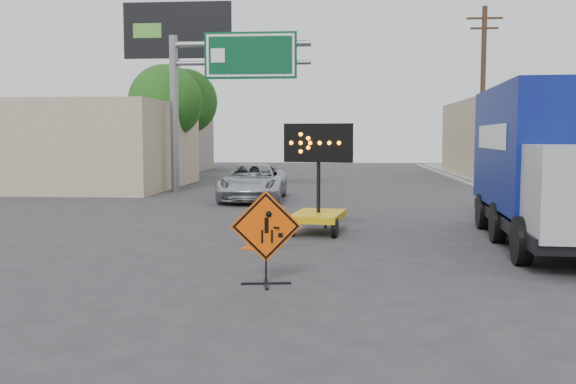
# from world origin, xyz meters

# --- Properties ---
(ground) EXTENTS (100.00, 100.00, 0.00)m
(ground) POSITION_xyz_m (0.00, 0.00, 0.00)
(ground) COLOR #2D2D30
(ground) RESTS_ON ground
(curb_right) EXTENTS (0.40, 60.00, 0.12)m
(curb_right) POSITION_xyz_m (7.20, 15.00, 0.06)
(curb_right) COLOR gray
(curb_right) RESTS_ON ground
(sidewalk_right) EXTENTS (4.00, 60.00, 0.15)m
(sidewalk_right) POSITION_xyz_m (9.50, 15.00, 0.07)
(sidewalk_right) COLOR gray
(sidewalk_right) RESTS_ON ground
(storefront_left_near) EXTENTS (14.00, 10.00, 4.00)m
(storefront_left_near) POSITION_xyz_m (-14.00, 20.00, 2.00)
(storefront_left_near) COLOR #C8B790
(storefront_left_near) RESTS_ON ground
(storefront_left_far) EXTENTS (12.00, 10.00, 4.40)m
(storefront_left_far) POSITION_xyz_m (-15.00, 34.00, 2.20)
(storefront_left_far) COLOR gray
(storefront_left_far) RESTS_ON ground
(building_right_far) EXTENTS (10.00, 14.00, 4.60)m
(building_right_far) POSITION_xyz_m (13.00, 30.00, 2.30)
(building_right_far) COLOR #C8B790
(building_right_far) RESTS_ON ground
(highway_gantry) EXTENTS (6.18, 0.38, 6.90)m
(highway_gantry) POSITION_xyz_m (-4.43, 17.96, 5.07)
(highway_gantry) COLOR slate
(highway_gantry) RESTS_ON ground
(billboard) EXTENTS (6.10, 0.54, 9.85)m
(billboard) POSITION_xyz_m (-8.35, 25.87, 7.35)
(billboard) COLOR slate
(billboard) RESTS_ON ground
(utility_pole_far) EXTENTS (1.80, 0.26, 9.00)m
(utility_pole_far) POSITION_xyz_m (8.00, 24.00, 4.68)
(utility_pole_far) COLOR #412B1B
(utility_pole_far) RESTS_ON ground
(tree_left_near) EXTENTS (3.71, 3.71, 6.03)m
(tree_left_near) POSITION_xyz_m (-8.00, 22.00, 4.16)
(tree_left_near) COLOR #412B1B
(tree_left_near) RESTS_ON ground
(tree_left_far) EXTENTS (4.10, 4.10, 6.66)m
(tree_left_far) POSITION_xyz_m (-9.00, 30.00, 4.60)
(tree_left_far) COLOR #412B1B
(tree_left_far) RESTS_ON ground
(construction_sign) EXTENTS (1.16, 0.83, 1.55)m
(construction_sign) POSITION_xyz_m (-0.39, 0.54, 0.82)
(construction_sign) COLOR black
(construction_sign) RESTS_ON ground
(arrow_board) EXTENTS (1.73, 2.09, 2.75)m
(arrow_board) POSITION_xyz_m (0.26, 6.25, 0.62)
(arrow_board) COLOR gold
(arrow_board) RESTS_ON ground
(pickup_truck) EXTENTS (2.44, 5.08, 1.40)m
(pickup_truck) POSITION_xyz_m (-2.52, 14.34, 0.70)
(pickup_truck) COLOR #B3B5BB
(pickup_truck) RESTS_ON ground
(box_truck) EXTENTS (2.79, 7.68, 3.59)m
(box_truck) POSITION_xyz_m (5.47, 5.03, 1.63)
(box_truck) COLOR black
(box_truck) RESTS_ON ground
(cone_a) EXTENTS (0.53, 0.53, 0.80)m
(cone_a) POSITION_xyz_m (-0.71, 4.10, 0.40)
(cone_a) COLOR #E04904
(cone_a) RESTS_ON ground
(cone_b) EXTENTS (0.49, 0.49, 0.75)m
(cone_b) POSITION_xyz_m (-1.08, 3.87, 0.37)
(cone_b) COLOR #E04904
(cone_b) RESTS_ON ground
(cone_c) EXTENTS (0.42, 0.42, 0.79)m
(cone_c) POSITION_xyz_m (-1.15, 6.62, 0.39)
(cone_c) COLOR #E04904
(cone_c) RESTS_ON ground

